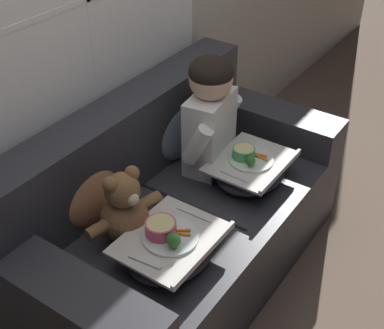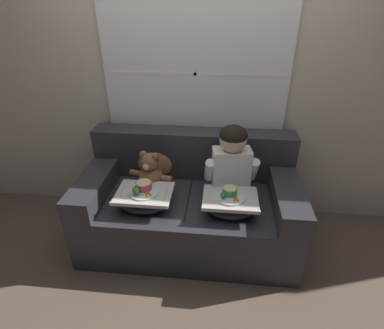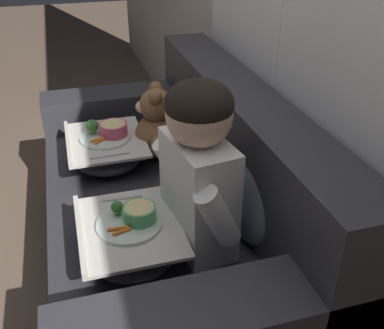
{
  "view_description": "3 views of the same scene",
  "coord_description": "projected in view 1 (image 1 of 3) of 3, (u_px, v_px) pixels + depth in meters",
  "views": [
    {
      "loc": [
        -1.59,
        -1.14,
        2.08
      ],
      "look_at": [
        0.06,
        -0.02,
        0.67
      ],
      "focal_mm": 50.0,
      "sensor_mm": 36.0,
      "label": 1
    },
    {
      "loc": [
        0.23,
        -2.03,
        1.91
      ],
      "look_at": [
        0.02,
        0.04,
        0.74
      ],
      "focal_mm": 28.0,
      "sensor_mm": 36.0,
      "label": 2
    },
    {
      "loc": [
        1.53,
        -0.31,
        1.52
      ],
      "look_at": [
        0.11,
        0.11,
        0.66
      ],
      "focal_mm": 42.0,
      "sensor_mm": 36.0,
      "label": 3
    }
  ],
  "objects": [
    {
      "name": "couch",
      "position": [
        173.0,
        220.0,
        2.63
      ],
      "size": [
        1.76,
        0.91,
        0.9
      ],
      "color": "#2D2D33",
      "rests_on": "ground_plane"
    },
    {
      "name": "wall_back_with_window",
      "position": [
        81.0,
        9.0,
        2.29
      ],
      "size": [
        8.0,
        0.08,
        2.6
      ],
      "color": "beige",
      "rests_on": "ground_plane"
    },
    {
      "name": "teddy_bear",
      "position": [
        125.0,
        211.0,
        2.24
      ],
      "size": [
        0.38,
        0.27,
        0.35
      ],
      "color": "brown",
      "rests_on": "couch"
    },
    {
      "name": "throw_pillow_behind_child",
      "position": [
        177.0,
        123.0,
        2.76
      ],
      "size": [
        0.39,
        0.19,
        0.4
      ],
      "color": "slate",
      "rests_on": "couch"
    },
    {
      "name": "throw_pillow_behind_teddy",
      "position": [
        88.0,
        187.0,
        2.32
      ],
      "size": [
        0.36,
        0.17,
        0.37
      ],
      "color": "#B2754C",
      "rests_on": "couch"
    },
    {
      "name": "lap_tray_child",
      "position": [
        250.0,
        170.0,
        2.63
      ],
      "size": [
        0.41,
        0.34,
        0.19
      ],
      "color": "#2D2D38",
      "rests_on": "child_figure"
    },
    {
      "name": "ground_plane",
      "position": [
        183.0,
        272.0,
        2.8
      ],
      "size": [
        14.0,
        14.0,
        0.0
      ],
      "primitive_type": "plane",
      "color": "brown"
    },
    {
      "name": "lap_tray_teddy",
      "position": [
        171.0,
        247.0,
        2.18
      ],
      "size": [
        0.43,
        0.35,
        0.2
      ],
      "color": "#2D2D38",
      "rests_on": "teddy_bear"
    },
    {
      "name": "child_figure",
      "position": [
        210.0,
        109.0,
        2.59
      ],
      "size": [
        0.44,
        0.23,
        0.6
      ],
      "color": "white",
      "rests_on": "couch"
    }
  ]
}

